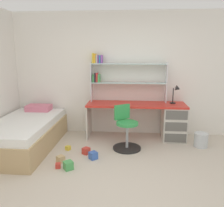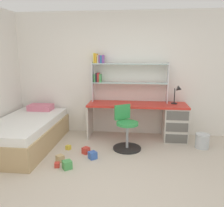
{
  "view_description": "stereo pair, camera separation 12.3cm",
  "coord_description": "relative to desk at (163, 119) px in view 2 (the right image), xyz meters",
  "views": [
    {
      "loc": [
        0.16,
        -2.77,
        1.75
      ],
      "look_at": [
        -0.18,
        1.26,
        0.88
      ],
      "focal_mm": 37.58,
      "sensor_mm": 36.0,
      "label": 1
    },
    {
      "loc": [
        0.28,
        -2.76,
        1.75
      ],
      "look_at": [
        -0.18,
        1.26,
        0.88
      ],
      "focal_mm": 37.58,
      "sensor_mm": 36.0,
      "label": 2
    }
  ],
  "objects": [
    {
      "name": "toy_block_natural_0",
      "position": [
        -1.78,
        -1.25,
        -0.36
      ],
      "size": [
        0.15,
        0.15,
        0.11
      ],
      "primitive_type": "cube",
      "rotation": [
        0.0,
        0.0,
        2.48
      ],
      "color": "tan",
      "rests_on": "ground_plane"
    },
    {
      "name": "toy_block_yellow_3",
      "position": [
        -1.79,
        -0.75,
        -0.38
      ],
      "size": [
        0.1,
        0.1,
        0.08
      ],
      "primitive_type": "cube",
      "rotation": [
        0.0,
        0.0,
        1.11
      ],
      "color": "gold",
      "rests_on": "ground_plane"
    },
    {
      "name": "toy_block_red_5",
      "position": [
        -1.76,
        -1.44,
        -0.38
      ],
      "size": [
        0.09,
        0.09,
        0.08
      ],
      "primitive_type": "cube",
      "rotation": [
        0.0,
        0.0,
        1.8
      ],
      "color": "red",
      "rests_on": "ground_plane"
    },
    {
      "name": "room_shell",
      "position": [
        -1.98,
        -0.77,
        0.88
      ],
      "size": [
        5.76,
        5.52,
        2.6
      ],
      "color": "white",
      "rests_on": "ground_plane"
    },
    {
      "name": "toy_block_blue_4",
      "position": [
        -1.26,
        -1.08,
        -0.36
      ],
      "size": [
        0.17,
        0.17,
        0.12
      ],
      "primitive_type": "cube",
      "rotation": [
        0.0,
        0.0,
        2.28
      ],
      "color": "#3860B7",
      "rests_on": "ground_plane"
    },
    {
      "name": "bed_platform",
      "position": [
        -2.62,
        -0.69,
        -0.15
      ],
      "size": [
        1.07,
        2.0,
        0.65
      ],
      "color": "tan",
      "rests_on": "ground_plane"
    },
    {
      "name": "bookshelf_hutch",
      "position": [
        -0.9,
        0.18,
        0.91
      ],
      "size": [
        1.58,
        0.22,
        1.01
      ],
      "color": "silver",
      "rests_on": "desk"
    },
    {
      "name": "toy_block_green_2",
      "position": [
        -1.59,
        -1.47,
        -0.36
      ],
      "size": [
        0.18,
        0.18,
        0.13
      ],
      "primitive_type": "cube",
      "rotation": [
        0.0,
        0.0,
        2.22
      ],
      "color": "#479E51",
      "rests_on": "ground_plane"
    },
    {
      "name": "swivel_chair",
      "position": [
        -0.73,
        -0.58,
        -0.1
      ],
      "size": [
        0.52,
        0.52,
        0.81
      ],
      "color": "black",
      "rests_on": "ground_plane"
    },
    {
      "name": "toy_block_red_1",
      "position": [
        -1.42,
        -0.9,
        -0.36
      ],
      "size": [
        0.16,
        0.16,
        0.11
      ],
      "primitive_type": "cube",
      "rotation": [
        0.0,
        0.0,
        2.53
      ],
      "color": "red",
      "rests_on": "ground_plane"
    },
    {
      "name": "waste_bin",
      "position": [
        0.69,
        -0.39,
        -0.29
      ],
      "size": [
        0.25,
        0.25,
        0.27
      ],
      "primitive_type": "cylinder",
      "color": "silver",
      "rests_on": "ground_plane"
    },
    {
      "name": "desk",
      "position": [
        0.0,
        0.0,
        0.0
      ],
      "size": [
        2.01,
        0.59,
        0.73
      ],
      "color": "red",
      "rests_on": "ground_plane"
    },
    {
      "name": "desk_lamp",
      "position": [
        0.27,
        0.05,
        0.57
      ],
      "size": [
        0.2,
        0.17,
        0.38
      ],
      "color": "black",
      "rests_on": "desk"
    },
    {
      "name": "ground_plane",
      "position": [
        -0.8,
        -1.94,
        -0.43
      ],
      "size": [
        5.76,
        5.52,
        0.02
      ],
      "primitive_type": "cube",
      "color": "beige"
    }
  ]
}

